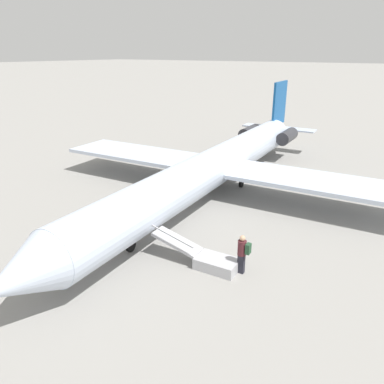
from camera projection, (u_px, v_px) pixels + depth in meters
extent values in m
plane|color=gray|center=(211.00, 196.00, 24.09)|extent=(600.00, 600.00, 0.00)
cylinder|color=silver|center=(211.00, 169.00, 23.44)|extent=(25.28, 4.32, 2.38)
cone|color=silver|center=(18.00, 278.00, 12.13)|extent=(2.79, 2.53, 2.33)
cone|color=silver|center=(279.00, 130.00, 34.93)|extent=(3.27, 2.57, 2.33)
cube|color=#145193|center=(280.00, 103.00, 33.54)|extent=(3.34, 0.45, 3.81)
cube|color=silver|center=(279.00, 128.00, 34.61)|extent=(1.94, 6.75, 0.12)
cube|color=silver|center=(321.00, 182.00, 21.53)|extent=(4.62, 10.83, 0.24)
cube|color=silver|center=(140.00, 154.00, 27.51)|extent=(4.62, 10.83, 0.24)
cylinder|color=#2D2D33|center=(287.00, 136.00, 31.44)|extent=(2.93, 1.29, 1.07)
cylinder|color=#2D2D33|center=(250.00, 132.00, 32.99)|extent=(2.93, 1.29, 1.07)
cylinder|color=black|center=(131.00, 246.00, 17.33)|extent=(0.60, 0.19, 0.59)
cylinder|color=#2D2D33|center=(130.00, 238.00, 17.19)|extent=(0.11, 0.11, 0.18)
cylinder|color=black|center=(241.00, 183.00, 25.54)|extent=(0.60, 0.19, 0.59)
cylinder|color=#2D2D33|center=(242.00, 178.00, 25.40)|extent=(0.11, 0.11, 0.18)
cylinder|color=black|center=(213.00, 178.00, 26.53)|extent=(0.60, 0.19, 0.59)
cylinder|color=#2D2D33|center=(213.00, 173.00, 26.39)|extent=(0.11, 0.11, 0.18)
cube|color=#B2B2B7|center=(217.00, 264.00, 15.95)|extent=(1.24, 1.88, 0.50)
cube|color=#B2B2B7|center=(177.00, 242.00, 16.68)|extent=(1.07, 2.29, 0.69)
cube|color=#B2B2B7|center=(171.00, 236.00, 16.14)|extent=(0.23, 2.21, 0.63)
cube|color=#23232D|center=(241.00, 264.00, 15.63)|extent=(0.22, 0.29, 0.85)
cylinder|color=#4C1E23|center=(242.00, 248.00, 15.37)|extent=(0.36, 0.36, 0.65)
sphere|color=tan|center=(243.00, 238.00, 15.21)|extent=(0.24, 0.24, 0.24)
cube|color=#23472D|center=(248.00, 249.00, 15.23)|extent=(0.29, 0.20, 0.44)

